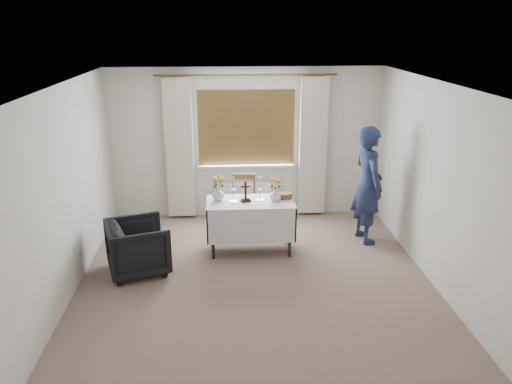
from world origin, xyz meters
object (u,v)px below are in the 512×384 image
(flower_vase_left, at_px, (218,194))
(flower_vase_right, at_px, (275,195))
(altar_table, at_px, (251,226))
(person, at_px, (368,185))
(wooden_cross, at_px, (246,191))
(wooden_chair, at_px, (244,202))
(armchair, at_px, (138,247))

(flower_vase_left, relative_size, flower_vase_right, 1.07)
(flower_vase_left, bearing_deg, altar_table, -9.78)
(person, distance_m, flower_vase_right, 1.43)
(altar_table, xyz_separation_m, wooden_cross, (-0.07, -0.01, 0.53))
(person, bearing_deg, wooden_cross, 87.43)
(person, bearing_deg, wooden_chair, 60.04)
(flower_vase_left, height_order, flower_vase_right, flower_vase_left)
(armchair, distance_m, flower_vase_right, 2.01)
(altar_table, bearing_deg, wooden_chair, 94.15)
(flower_vase_right, bearing_deg, wooden_chair, 115.00)
(wooden_chair, bearing_deg, altar_table, -81.49)
(wooden_chair, relative_size, person, 0.49)
(flower_vase_right, bearing_deg, armchair, -163.66)
(altar_table, height_order, armchair, altar_table)
(armchair, bearing_deg, person, -93.80)
(wooden_cross, relative_size, flower_vase_right, 1.71)
(flower_vase_left, bearing_deg, armchair, -149.50)
(person, height_order, flower_vase_left, person)
(flower_vase_left, bearing_deg, wooden_chair, 64.31)
(armchair, xyz_separation_m, person, (3.27, 0.81, 0.53))
(wooden_cross, distance_m, flower_vase_right, 0.43)
(altar_table, bearing_deg, person, 8.51)
(wooden_chair, relative_size, flower_vase_left, 4.55)
(wooden_chair, xyz_separation_m, armchair, (-1.45, -1.44, -0.08))
(flower_vase_left, distance_m, flower_vase_right, 0.81)
(flower_vase_left, xyz_separation_m, flower_vase_right, (0.81, -0.08, -0.01))
(altar_table, height_order, flower_vase_right, flower_vase_right)
(altar_table, height_order, wooden_chair, wooden_chair)
(wooden_chair, bearing_deg, flower_vase_right, -60.64)
(wooden_chair, distance_m, wooden_cross, 1.02)
(wooden_cross, bearing_deg, flower_vase_left, 151.40)
(wooden_cross, xyz_separation_m, flower_vase_left, (-0.39, 0.08, -0.06))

